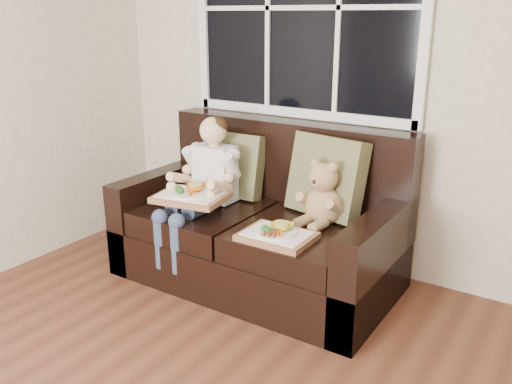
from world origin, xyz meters
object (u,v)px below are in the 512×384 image
Objects in this scene: teddy_bear at (323,198)px; tray_left at (191,195)px; loveseat at (262,231)px; child at (205,177)px; tray_right at (277,235)px.

teddy_bear is 0.86× the size of tray_left.
loveseat is 0.50m from child.
loveseat is 0.49m from tray_right.
tray_left is at bearing -149.54° from teddy_bear.
loveseat reaches higher than tray_left.
tray_left is (-0.73, -0.31, -0.03)m from teddy_bear.
child is 1.86× the size of tray_left.
tray_right is at bearing -18.61° from child.
teddy_bear is 0.39m from tray_right.
tray_left is 0.64m from tray_right.
loveseat is 0.50m from teddy_bear.
loveseat is 3.69× the size of tray_left.
loveseat is at bearing 33.12° from tray_left.
child is 2.20× the size of tray_right.
tray_left is at bearing -80.40° from child.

